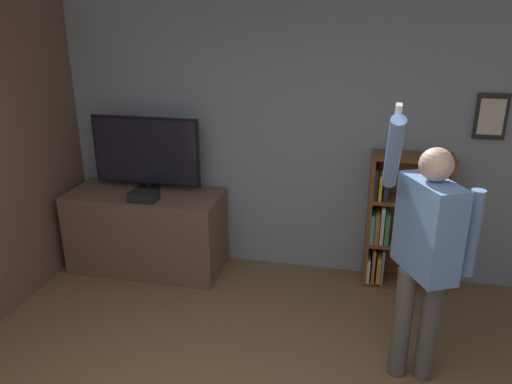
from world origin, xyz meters
TOP-DOWN VIEW (x-y plane):
  - wall_back at (0.00, 2.95)m, footprint 6.39×0.09m
  - tv_ledge at (-1.35, 2.56)m, footprint 1.50×0.64m
  - television at (-1.35, 2.68)m, footprint 1.08×0.22m
  - game_console at (-1.27, 2.38)m, footprint 0.26×0.17m
  - bookshelf at (1.06, 2.77)m, footprint 0.70×0.28m
  - person at (1.14, 1.45)m, footprint 0.63×0.59m

SIDE VIEW (x-z plane):
  - tv_ledge at x=-1.35m, z-range 0.00..0.80m
  - bookshelf at x=1.06m, z-range -0.02..1.26m
  - game_console at x=-1.27m, z-range 0.80..0.88m
  - person at x=1.14m, z-range 0.04..2.03m
  - television at x=-1.35m, z-range 0.81..1.54m
  - wall_back at x=0.00m, z-range 0.00..2.70m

